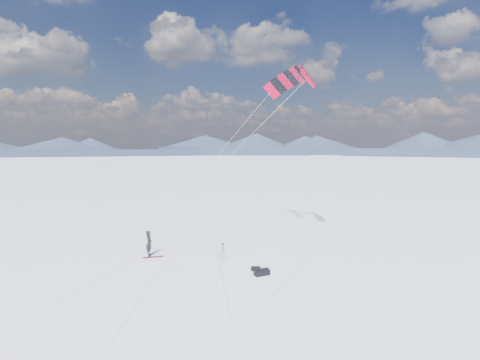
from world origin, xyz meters
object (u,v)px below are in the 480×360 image
object	(u,v)px
snowkiter	(149,256)
gear_bag_b	(256,269)
tripod	(223,249)
gear_bag_a	(262,272)
snowboard	(153,257)

from	to	relation	value
snowkiter	gear_bag_b	bearing A→B (deg)	-126.21
tripod	gear_bag_a	size ratio (longest dim) A/B	1.24
tripod	gear_bag_b	distance (m)	2.97
snowkiter	tripod	distance (m)	5.47
snowkiter	gear_bag_a	distance (m)	8.69
gear_bag_a	gear_bag_b	distance (m)	0.89
gear_bag_a	gear_bag_b	xyz separation A→B (m)	(-0.07, 0.89, -0.06)
tripod	gear_bag_a	distance (m)	3.77
snowboard	tripod	world-z (taller)	tripod
snowboard	gear_bag_a	xyz separation A→B (m)	(6.10, -5.48, 0.16)
gear_bag_b	tripod	bearing A→B (deg)	136.18
tripod	gear_bag_b	world-z (taller)	tripod
gear_bag_a	snowkiter	bearing A→B (deg)	127.98
tripod	gear_bag_a	bearing A→B (deg)	-76.59
snowkiter	tripod	size ratio (longest dim) A/B	1.50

